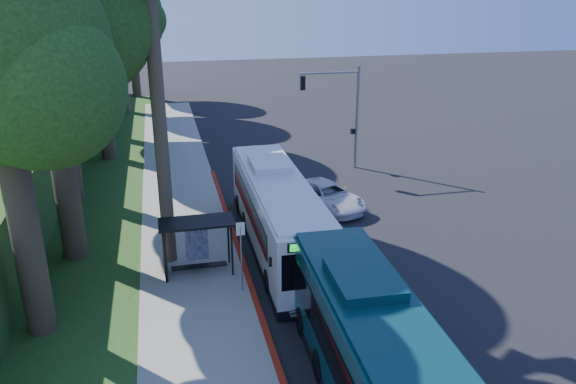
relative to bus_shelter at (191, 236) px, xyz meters
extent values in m
plane|color=black|center=(7.26, 2.86, -1.81)|extent=(140.00, 140.00, 0.00)
cube|color=gray|center=(-0.04, 2.86, -1.75)|extent=(4.50, 70.00, 0.12)
cube|color=#A12311|center=(2.26, -1.14, -1.74)|extent=(0.25, 30.00, 0.13)
cube|color=#234719|center=(-5.74, 7.86, -1.78)|extent=(8.00, 70.00, 0.06)
cube|color=black|center=(0.26, -0.14, 0.69)|extent=(3.20, 1.50, 0.10)
cube|color=black|center=(-1.19, -0.14, -0.61)|extent=(0.06, 1.30, 2.20)
cube|color=navy|center=(0.26, 0.56, -0.56)|extent=(1.00, 0.12, 1.70)
cube|color=black|center=(0.26, -0.24, -1.36)|extent=(2.40, 0.40, 0.06)
cube|color=black|center=(-1.14, 0.46, -0.61)|extent=(0.08, 0.08, 2.40)
cube|color=black|center=(1.66, 0.46, -0.61)|extent=(0.08, 0.08, 2.40)
cube|color=black|center=(-1.14, -0.74, -0.61)|extent=(0.08, 0.08, 2.40)
cube|color=black|center=(1.66, -0.74, -0.61)|extent=(0.08, 0.08, 2.40)
cylinder|color=gray|center=(1.86, -2.14, -0.31)|extent=(0.06, 0.06, 3.00)
cube|color=white|center=(1.86, -2.14, 1.09)|extent=(0.35, 0.04, 0.55)
cylinder|color=gray|center=(12.06, 12.86, 1.69)|extent=(0.20, 0.20, 7.00)
cylinder|color=gray|center=(10.06, 12.86, 4.79)|extent=(4.00, 0.14, 0.14)
cube|color=black|center=(8.26, 12.86, 4.19)|extent=(0.30, 0.30, 0.90)
cube|color=black|center=(11.81, 12.86, 0.79)|extent=(0.25, 0.25, 0.35)
cylinder|color=#4C3F2D|center=(-0.94, 1.36, 4.69)|extent=(0.60, 0.60, 13.00)
cylinder|color=#382B1E|center=(-5.24, 2.86, 3.44)|extent=(1.10, 1.10, 10.50)
sphere|color=#1C3C10|center=(-3.64, 1.66, 8.69)|extent=(5.60, 5.60, 5.60)
sphere|color=#1C3C10|center=(-6.64, 4.26, 8.99)|extent=(5.20, 5.20, 5.20)
cylinder|color=#382B1E|center=(-6.24, 10.86, 4.14)|extent=(1.18, 1.18, 11.90)
cylinder|color=#382B1E|center=(-4.74, 18.86, 3.09)|extent=(1.06, 1.06, 9.80)
sphere|color=#1C3C10|center=(-4.74, 18.86, 9.11)|extent=(8.40, 8.40, 8.40)
sphere|color=#1C3C10|center=(-3.06, 17.60, 7.99)|extent=(5.88, 5.88, 5.88)
sphere|color=#1C3C10|center=(-6.21, 20.33, 8.27)|extent=(5.46, 5.46, 5.46)
cylinder|color=#382B1E|center=(-6.74, 26.86, 3.79)|extent=(1.14, 1.14, 11.20)
cylinder|color=#382B1E|center=(-4.24, 34.86, 2.74)|extent=(1.02, 1.02, 9.10)
sphere|color=#1C3C10|center=(-4.24, 34.86, 8.33)|extent=(8.00, 8.00, 8.00)
sphere|color=#1C3C10|center=(-2.64, 33.66, 7.29)|extent=(5.60, 5.60, 5.60)
sphere|color=#1C3C10|center=(-5.64, 36.26, 7.55)|extent=(5.20, 5.20, 5.20)
cylinder|color=#382B1E|center=(-3.24, 42.86, 2.39)|extent=(0.98, 0.98, 8.40)
sphere|color=#1C3C10|center=(-3.24, 42.86, 7.55)|extent=(7.00, 7.00, 7.00)
sphere|color=#1C3C10|center=(-1.84, 41.81, 6.59)|extent=(4.90, 4.90, 4.90)
sphere|color=#1C3C10|center=(-4.47, 44.08, 6.83)|extent=(4.55, 4.55, 4.55)
cylinder|color=#382B1E|center=(-5.74, -3.14, 2.74)|extent=(1.02, 1.02, 9.10)
sphere|color=#1C3C10|center=(-4.30, -4.22, 7.29)|extent=(5.04, 5.04, 5.04)
cube|color=silver|center=(4.21, 1.63, 0.07)|extent=(2.83, 12.69, 3.01)
cube|color=black|center=(4.21, 1.63, -1.49)|extent=(2.85, 12.76, 0.37)
cube|color=black|center=(4.22, 2.16, 0.36)|extent=(2.86, 9.91, 1.16)
cube|color=black|center=(4.15, -4.65, 0.30)|extent=(2.37, 0.15, 1.48)
cube|color=black|center=(4.28, 7.91, 0.41)|extent=(2.15, 0.15, 1.06)
cube|color=#19E533|center=(4.15, -4.66, 1.31)|extent=(1.75, 0.12, 0.30)
cube|color=silver|center=(4.21, 1.63, 1.62)|extent=(2.61, 12.06, 0.13)
cube|color=silver|center=(4.24, 3.74, 1.80)|extent=(1.91, 2.66, 0.37)
cylinder|color=black|center=(2.95, -2.41, -1.28)|extent=(0.33, 1.06, 1.06)
cylinder|color=black|center=(5.39, -2.44, -1.28)|extent=(0.33, 1.06, 1.06)
cylinder|color=black|center=(3.05, 6.46, -1.28)|extent=(0.33, 1.06, 1.06)
cylinder|color=black|center=(5.49, 6.43, -1.28)|extent=(0.33, 1.06, 1.06)
cube|color=#092F35|center=(4.66, -10.44, 0.09)|extent=(3.11, 12.86, 3.04)
cube|color=black|center=(4.67, -9.90, 0.38)|extent=(3.09, 10.05, 1.17)
cube|color=black|center=(4.85, -4.10, 0.43)|extent=(2.18, 0.19, 1.07)
cube|color=#092F35|center=(4.66, -10.44, 1.66)|extent=(2.87, 12.22, 0.13)
cube|color=#092F35|center=(4.72, -8.31, 1.84)|extent=(1.98, 2.72, 0.37)
cylinder|color=black|center=(3.57, -5.54, -1.27)|extent=(0.35, 1.07, 1.07)
cylinder|color=black|center=(6.03, -5.62, -1.27)|extent=(0.35, 1.07, 1.07)
imported|color=silver|center=(8.03, 6.08, -1.08)|extent=(3.90, 5.68, 1.44)
camera|label=1|loc=(-0.90, -22.39, 10.26)|focal=35.00mm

